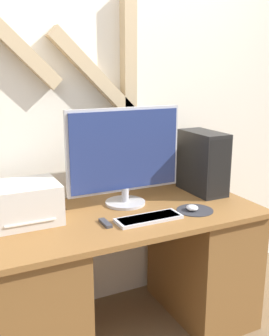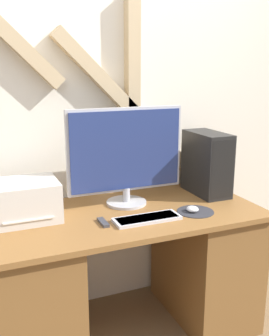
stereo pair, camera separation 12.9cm
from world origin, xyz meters
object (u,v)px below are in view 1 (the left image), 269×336
mouse (192,208)px  monitor (125,154)px  computer_tower (203,162)px  printer (24,203)px  keyboard (149,218)px  remote_control (105,223)px

mouse → monitor: bearing=136.0°
monitor → computer_tower: (0.55, -0.01, -0.11)m
mouse → printer: size_ratio=0.21×
computer_tower → printer: 1.15m
monitor → keyboard: monitor is taller
monitor → printer: (-0.59, -0.02, -0.20)m
monitor → remote_control: size_ratio=5.90×
mouse → computer_tower: bearing=46.2°
monitor → computer_tower: monitor is taller
computer_tower → monitor: bearing=179.1°
computer_tower → remote_control: 0.84m
monitor → mouse: (0.29, -0.28, -0.29)m
keyboard → printer: printer is taller
printer → remote_control: (0.37, -0.23, -0.10)m
monitor → printer: bearing=-178.0°
monitor → printer: 0.63m
remote_control → monitor: bearing=47.6°
printer → remote_control: 0.44m
remote_control → mouse: bearing=-3.6°
keyboard → printer: (-0.60, 0.27, 0.09)m
mouse → remote_control: 0.52m
mouse → remote_control: mouse is taller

